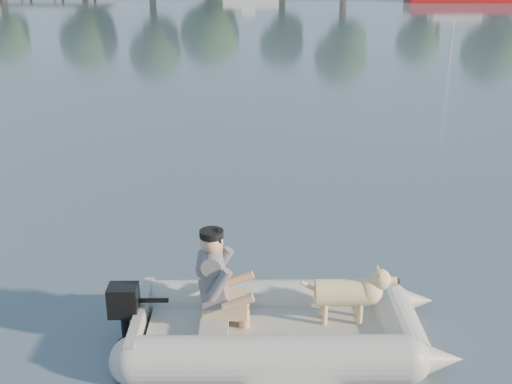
# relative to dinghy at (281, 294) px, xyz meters

# --- Properties ---
(water) EXTENTS (160.00, 160.00, 0.00)m
(water) POSITION_rel_dinghy_xyz_m (-0.54, 0.58, -0.56)
(water) COLOR slate
(water) RESTS_ON ground
(dinghy) EXTENTS (4.58, 3.25, 1.31)m
(dinghy) POSITION_rel_dinghy_xyz_m (0.00, 0.00, 0.00)
(dinghy) COLOR #A5A5A0
(dinghy) RESTS_ON water
(man) EXTENTS (0.74, 0.65, 1.02)m
(man) POSITION_rel_dinghy_xyz_m (-0.66, -0.01, 0.18)
(man) COLOR slate
(man) RESTS_ON dinghy
(dog) EXTENTS (0.91, 0.39, 0.59)m
(dog) POSITION_rel_dinghy_xyz_m (0.60, 0.11, -0.07)
(dog) COLOR tan
(dog) RESTS_ON dinghy
(outboard_motor) EXTENTS (0.41, 0.31, 0.74)m
(outboard_motor) POSITION_rel_dinghy_xyz_m (-1.56, -0.15, -0.26)
(outboard_motor) COLOR black
(outboard_motor) RESTS_ON dinghy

